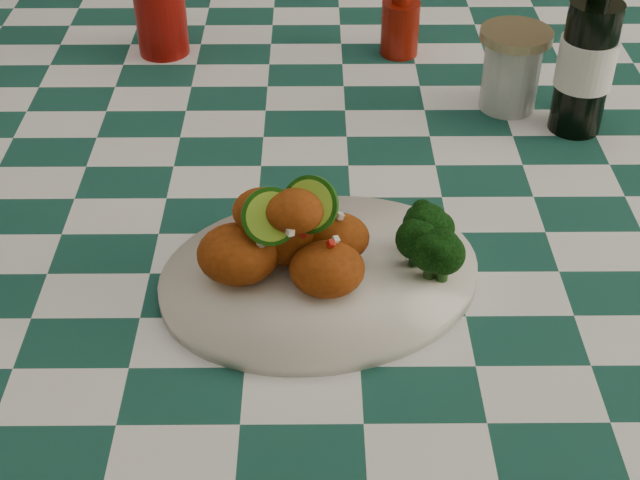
{
  "coord_description": "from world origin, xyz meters",
  "views": [
    {
      "loc": [
        -0.04,
        -0.88,
        1.36
      ],
      "look_at": [
        -0.03,
        -0.21,
        0.84
      ],
      "focal_mm": 50.0,
      "sensor_mm": 36.0,
      "label": 1
    }
  ],
  "objects_px": {
    "plate": "(320,277)",
    "dining_table": "(343,394)",
    "beer_bottle": "(590,41)",
    "wooden_chair_left": "(94,96)",
    "fried_chicken_pile": "(295,232)",
    "ketchup_bottle": "(401,13)",
    "mason_jar": "(511,70)",
    "wooden_chair_right": "(558,116)",
    "red_tumbler": "(160,11)"
  },
  "relations": [
    {
      "from": "plate",
      "to": "dining_table",
      "type": "bearing_deg",
      "value": 80.68
    },
    {
      "from": "beer_bottle",
      "to": "wooden_chair_left",
      "type": "height_order",
      "value": "beer_bottle"
    },
    {
      "from": "fried_chicken_pile",
      "to": "dining_table",
      "type": "bearing_deg",
      "value": 74.72
    },
    {
      "from": "ketchup_bottle",
      "to": "wooden_chair_left",
      "type": "relative_size",
      "value": 0.13
    },
    {
      "from": "beer_bottle",
      "to": "mason_jar",
      "type": "bearing_deg",
      "value": 144.2
    },
    {
      "from": "ketchup_bottle",
      "to": "mason_jar",
      "type": "relative_size",
      "value": 1.15
    },
    {
      "from": "mason_jar",
      "to": "wooden_chair_right",
      "type": "relative_size",
      "value": 0.12
    },
    {
      "from": "plate",
      "to": "mason_jar",
      "type": "relative_size",
      "value": 2.97
    },
    {
      "from": "ketchup_bottle",
      "to": "plate",
      "type": "bearing_deg",
      "value": -102.96
    },
    {
      "from": "red_tumbler",
      "to": "beer_bottle",
      "type": "xyz_separation_m",
      "value": [
        0.54,
        -0.22,
        0.05
      ]
    },
    {
      "from": "beer_bottle",
      "to": "wooden_chair_right",
      "type": "distance_m",
      "value": 0.77
    },
    {
      "from": "ketchup_bottle",
      "to": "beer_bottle",
      "type": "relative_size",
      "value": 0.52
    },
    {
      "from": "plate",
      "to": "red_tumbler",
      "type": "height_order",
      "value": "red_tumbler"
    },
    {
      "from": "red_tumbler",
      "to": "wooden_chair_right",
      "type": "distance_m",
      "value": 0.9
    },
    {
      "from": "mason_jar",
      "to": "dining_table",
      "type": "bearing_deg",
      "value": -146.59
    },
    {
      "from": "red_tumbler",
      "to": "wooden_chair_left",
      "type": "xyz_separation_m",
      "value": [
        -0.23,
        0.43,
        -0.37
      ]
    },
    {
      "from": "red_tumbler",
      "to": "wooden_chair_right",
      "type": "height_order",
      "value": "red_tumbler"
    },
    {
      "from": "fried_chicken_pile",
      "to": "ketchup_bottle",
      "type": "height_order",
      "value": "ketchup_bottle"
    },
    {
      "from": "dining_table",
      "to": "fried_chicken_pile",
      "type": "xyz_separation_m",
      "value": [
        -0.06,
        -0.21,
        0.46
      ]
    },
    {
      "from": "red_tumbler",
      "to": "wooden_chair_left",
      "type": "height_order",
      "value": "wooden_chair_left"
    },
    {
      "from": "plate",
      "to": "mason_jar",
      "type": "height_order",
      "value": "mason_jar"
    },
    {
      "from": "dining_table",
      "to": "ketchup_bottle",
      "type": "height_order",
      "value": "ketchup_bottle"
    },
    {
      "from": "dining_table",
      "to": "plate",
      "type": "bearing_deg",
      "value": -99.32
    },
    {
      "from": "red_tumbler",
      "to": "wooden_chair_right",
      "type": "bearing_deg",
      "value": 28.8
    },
    {
      "from": "plate",
      "to": "red_tumbler",
      "type": "xyz_separation_m",
      "value": [
        -0.22,
        0.51,
        0.05
      ]
    },
    {
      "from": "plate",
      "to": "ketchup_bottle",
      "type": "xyz_separation_m",
      "value": [
        0.12,
        0.51,
        0.05
      ]
    },
    {
      "from": "beer_bottle",
      "to": "red_tumbler",
      "type": "bearing_deg",
      "value": 158.15
    },
    {
      "from": "fried_chicken_pile",
      "to": "beer_bottle",
      "type": "xyz_separation_m",
      "value": [
        0.34,
        0.3,
        0.05
      ]
    },
    {
      "from": "plate",
      "to": "mason_jar",
      "type": "bearing_deg",
      "value": 55.13
    },
    {
      "from": "mason_jar",
      "to": "ketchup_bottle",
      "type": "bearing_deg",
      "value": 129.48
    },
    {
      "from": "dining_table",
      "to": "ketchup_bottle",
      "type": "relative_size",
      "value": 13.67
    },
    {
      "from": "red_tumbler",
      "to": "beer_bottle",
      "type": "bearing_deg",
      "value": -21.85
    },
    {
      "from": "wooden_chair_left",
      "to": "wooden_chair_right",
      "type": "height_order",
      "value": "wooden_chair_left"
    },
    {
      "from": "red_tumbler",
      "to": "mason_jar",
      "type": "relative_size",
      "value": 1.18
    },
    {
      "from": "plate",
      "to": "fried_chicken_pile",
      "type": "bearing_deg",
      "value": -180.0
    },
    {
      "from": "wooden_chair_right",
      "to": "wooden_chair_left",
      "type": "bearing_deg",
      "value": -170.02
    },
    {
      "from": "fried_chicken_pile",
      "to": "ketchup_bottle",
      "type": "bearing_deg",
      "value": 74.57
    },
    {
      "from": "fried_chicken_pile",
      "to": "red_tumbler",
      "type": "xyz_separation_m",
      "value": [
        -0.2,
        0.51,
        -0.0
      ]
    },
    {
      "from": "ketchup_bottle",
      "to": "fried_chicken_pile",
      "type": "bearing_deg",
      "value": -105.43
    },
    {
      "from": "dining_table",
      "to": "mason_jar",
      "type": "distance_m",
      "value": 0.51
    },
    {
      "from": "plate",
      "to": "wooden_chair_left",
      "type": "xyz_separation_m",
      "value": [
        -0.45,
        0.94,
        -0.32
      ]
    },
    {
      "from": "beer_bottle",
      "to": "wooden_chair_left",
      "type": "distance_m",
      "value": 1.09
    },
    {
      "from": "dining_table",
      "to": "beer_bottle",
      "type": "height_order",
      "value": "beer_bottle"
    },
    {
      "from": "mason_jar",
      "to": "wooden_chair_left",
      "type": "distance_m",
      "value": 0.98
    },
    {
      "from": "dining_table",
      "to": "fried_chicken_pile",
      "type": "bearing_deg",
      "value": -105.28
    },
    {
      "from": "dining_table",
      "to": "wooden_chair_left",
      "type": "bearing_deg",
      "value": 123.67
    },
    {
      "from": "beer_bottle",
      "to": "wooden_chair_right",
      "type": "height_order",
      "value": "beer_bottle"
    },
    {
      "from": "fried_chicken_pile",
      "to": "beer_bottle",
      "type": "distance_m",
      "value": 0.46
    },
    {
      "from": "ketchup_bottle",
      "to": "mason_jar",
      "type": "xyz_separation_m",
      "value": [
        0.13,
        -0.16,
        -0.01
      ]
    },
    {
      "from": "plate",
      "to": "beer_bottle",
      "type": "height_order",
      "value": "beer_bottle"
    }
  ]
}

